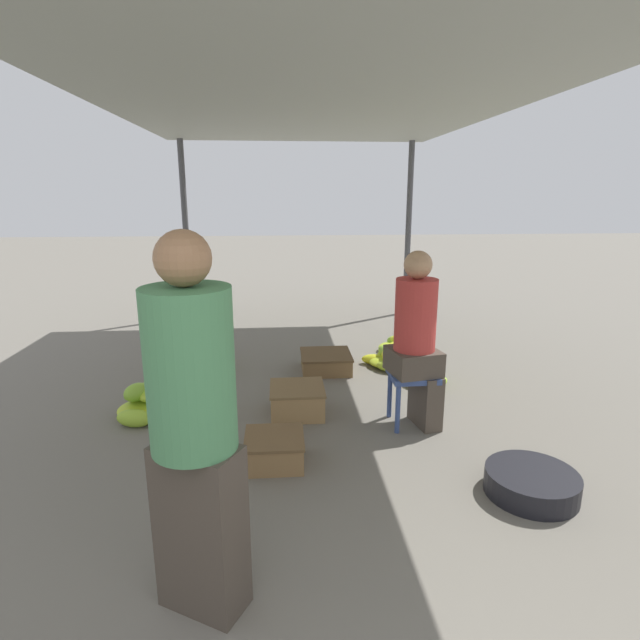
{
  "coord_description": "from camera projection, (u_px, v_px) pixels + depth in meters",
  "views": [
    {
      "loc": [
        -0.27,
        -1.07,
        1.69
      ],
      "look_at": [
        0.0,
        2.29,
        0.84
      ],
      "focal_mm": 28.0,
      "sensor_mm": 36.0,
      "label": 1
    }
  ],
  "objects": [
    {
      "name": "banana_pile_right_0",
      "position": [
        398.0,
        346.0,
        5.46
      ],
      "size": [
        0.42,
        0.53,
        0.17
      ],
      "color": "yellow",
      "rests_on": "ground"
    },
    {
      "name": "stool",
      "position": [
        412.0,
        383.0,
        3.7
      ],
      "size": [
        0.34,
        0.34,
        0.41
      ],
      "color": "#384C84",
      "rests_on": "ground"
    },
    {
      "name": "banana_pile_right_1",
      "position": [
        387.0,
        359.0,
        5.02
      ],
      "size": [
        0.46,
        0.57,
        0.2
      ],
      "color": "yellow",
      "rests_on": "ground"
    },
    {
      "name": "canopy_tarp",
      "position": [
        312.0,
        99.0,
        3.88
      ],
      "size": [
        3.48,
        6.01,
        0.04
      ],
      "primitive_type": "cube",
      "color": "#9EA399",
      "rests_on": "canopy_post_front_left"
    },
    {
      "name": "vendor_seated",
      "position": [
        417.0,
        337.0,
        3.61
      ],
      "size": [
        0.4,
        0.4,
        1.31
      ],
      "color": "#4C4238",
      "rests_on": "ground"
    },
    {
      "name": "banana_pile_right_2",
      "position": [
        428.0,
        374.0,
        4.54
      ],
      "size": [
        0.42,
        0.47,
        0.25
      ],
      "color": "yellow",
      "rests_on": "ground"
    },
    {
      "name": "canopy_post_back_right",
      "position": [
        408.0,
        230.0,
        7.01
      ],
      "size": [
        0.08,
        0.08,
        2.39
      ],
      "primitive_type": "cylinder",
      "color": "#4C4C51",
      "rests_on": "ground"
    },
    {
      "name": "basin_black",
      "position": [
        531.0,
        483.0,
        2.88
      ],
      "size": [
        0.53,
        0.53,
        0.14
      ],
      "color": "black",
      "rests_on": "ground"
    },
    {
      "name": "canopy_post_back_left",
      "position": [
        186.0,
        232.0,
        6.77
      ],
      "size": [
        0.08,
        0.08,
        2.39
      ],
      "primitive_type": "cylinder",
      "color": "#4C4C51",
      "rests_on": "ground"
    },
    {
      "name": "banana_pile_left_1",
      "position": [
        201.0,
        354.0,
        4.95
      ],
      "size": [
        0.49,
        0.54,
        0.34
      ],
      "color": "#81B835",
      "rests_on": "ground"
    },
    {
      "name": "banana_pile_left_0",
      "position": [
        149.0,
        401.0,
        3.92
      ],
      "size": [
        0.52,
        0.54,
        0.27
      ],
      "color": "#85BA34",
      "rests_on": "ground"
    },
    {
      "name": "vendor_foreground",
      "position": [
        194.0,
        427.0,
        1.93
      ],
      "size": [
        0.45,
        0.45,
        1.57
      ],
      "color": "#4C4238",
      "rests_on": "ground"
    },
    {
      "name": "crate_near",
      "position": [
        274.0,
        449.0,
        3.21
      ],
      "size": [
        0.38,
        0.38,
        0.19
      ],
      "color": "olive",
      "rests_on": "ground"
    },
    {
      "name": "crate_mid",
      "position": [
        326.0,
        362.0,
        4.9
      ],
      "size": [
        0.49,
        0.49,
        0.17
      ],
      "color": "brown",
      "rests_on": "ground"
    },
    {
      "name": "crate_far",
      "position": [
        297.0,
        400.0,
        3.93
      ],
      "size": [
        0.42,
        0.42,
        0.22
      ],
      "color": "#9E7A4C",
      "rests_on": "ground"
    }
  ]
}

